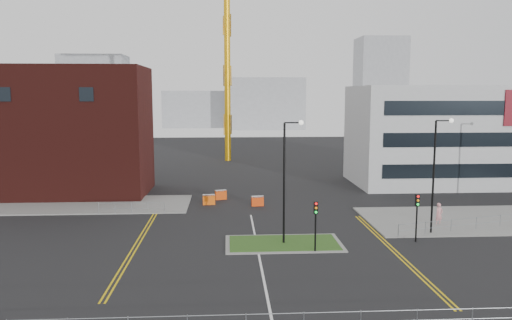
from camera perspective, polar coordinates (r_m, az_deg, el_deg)
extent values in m
plane|color=black|center=(29.84, 1.03, -14.18)|extent=(200.00, 200.00, 0.00)
cube|color=slate|center=(53.89, -22.71, -4.80)|extent=(28.00, 8.00, 0.12)
cube|color=slate|center=(49.37, 26.19, -6.09)|extent=(24.00, 10.00, 0.12)
cube|color=slate|center=(37.53, 3.18, -9.51)|extent=(8.60, 4.60, 0.08)
cube|color=#244617|center=(37.52, 3.18, -9.48)|extent=(8.00, 4.00, 0.12)
cube|color=#3F130F|center=(58.57, -21.13, 3.10)|extent=(18.00, 10.00, 14.00)
cube|color=black|center=(55.13, -26.91, 6.71)|extent=(1.40, 0.10, 1.40)
cube|color=black|center=(52.48, -18.81, 7.12)|extent=(1.40, 0.10, 1.40)
cube|color=silver|center=(66.13, 21.87, 2.65)|extent=(25.00, 12.00, 12.00)
cube|color=black|center=(61.15, 24.10, -1.13)|extent=(22.00, 0.10, 1.60)
cube|color=black|center=(60.76, 24.27, 2.13)|extent=(22.00, 0.10, 1.60)
cube|color=black|center=(60.57, 24.45, 5.43)|extent=(22.00, 0.10, 1.60)
cylinder|color=#E8A20D|center=(82.78, -3.31, 11.03)|extent=(1.00, 1.00, 32.12)
cylinder|color=black|center=(36.47, 3.23, -2.79)|extent=(0.16, 0.16, 9.00)
cylinder|color=black|center=(36.01, 4.23, 4.28)|extent=(1.20, 0.10, 0.10)
sphere|color=silver|center=(36.09, 5.18, 4.28)|extent=(0.36, 0.36, 0.36)
cylinder|color=black|center=(41.47, 19.62, -1.97)|extent=(0.16, 0.16, 9.00)
cylinder|color=black|center=(41.24, 20.66, 4.23)|extent=(1.20, 0.10, 0.10)
sphere|color=silver|center=(41.49, 21.42, 4.21)|extent=(0.36, 0.36, 0.36)
cylinder|color=black|center=(35.50, 6.80, -8.10)|extent=(0.12, 0.12, 3.00)
cube|color=black|center=(35.08, 6.85, -5.42)|extent=(0.28, 0.22, 0.90)
sphere|color=red|center=(34.89, 6.89, -4.99)|extent=(0.18, 0.18, 0.18)
sphere|color=orange|center=(34.96, 6.89, -5.47)|extent=(0.18, 0.18, 0.18)
sphere|color=#0CCC33|center=(35.03, 6.88, -5.95)|extent=(0.18, 0.18, 0.18)
cylinder|color=black|center=(39.51, 17.86, -6.80)|extent=(0.12, 0.12, 3.00)
cube|color=black|center=(39.13, 17.96, -4.38)|extent=(0.28, 0.22, 0.90)
sphere|color=red|center=(38.96, 18.05, -3.99)|extent=(0.18, 0.18, 0.18)
sphere|color=orange|center=(39.01, 18.03, -4.42)|extent=(0.18, 0.18, 0.18)
sphere|color=#0CCC33|center=(39.08, 18.01, -4.85)|extent=(0.18, 0.18, 0.18)
cylinder|color=gray|center=(23.93, 2.18, -17.15)|extent=(24.00, 0.04, 0.04)
cylinder|color=gray|center=(47.55, -14.06, -4.80)|extent=(6.00, 0.04, 0.04)
cylinder|color=gray|center=(47.66, -14.04, -5.39)|extent=(6.00, 0.04, 0.04)
cylinder|color=gray|center=(48.31, -17.55, -5.34)|extent=(0.05, 0.05, 1.10)
cylinder|color=gray|center=(47.19, -10.44, -5.41)|extent=(0.05, 0.05, 1.10)
cylinder|color=gray|center=(46.30, 26.16, -5.69)|extent=(19.01, 5.04, 0.04)
cylinder|color=gray|center=(46.42, 26.13, -6.30)|extent=(19.01, 5.04, 0.04)
cylinder|color=gray|center=(40.31, 15.95, -7.83)|extent=(0.05, 0.05, 1.10)
cube|color=silver|center=(31.70, 0.75, -12.83)|extent=(0.15, 30.00, 0.01)
cube|color=gold|center=(39.82, -13.29, -8.75)|extent=(0.12, 24.00, 0.01)
cube|color=gold|center=(39.77, -12.86, -8.75)|extent=(0.12, 24.00, 0.01)
cube|color=gold|center=(37.27, 15.25, -9.95)|extent=(0.12, 20.00, 0.01)
cube|color=gold|center=(37.36, 15.69, -9.92)|extent=(0.12, 20.00, 0.01)
cube|color=gray|center=(152.41, -17.88, 7.20)|extent=(18.00, 12.00, 22.00)
cube|color=gray|center=(158.13, 1.06, 6.47)|extent=(24.00, 12.00, 16.00)
cube|color=gray|center=(159.77, 13.97, 8.42)|extent=(14.00, 12.00, 28.00)
cube|color=gray|center=(167.81, -5.37, 5.82)|extent=(30.00, 12.00, 12.00)
imported|color=pink|center=(45.02, 20.19, -5.85)|extent=(0.82, 0.67, 1.93)
cube|color=#E8490C|center=(52.71, -4.05, -4.00)|extent=(1.27, 0.75, 1.00)
cube|color=silver|center=(52.62, -4.05, -3.51)|extent=(1.27, 0.75, 0.12)
cube|color=#F65E0D|center=(50.43, -5.41, -4.53)|extent=(1.27, 0.56, 1.02)
cube|color=silver|center=(50.33, -5.41, -4.02)|extent=(1.27, 0.56, 0.12)
cube|color=#EB410D|center=(49.59, 0.18, -4.72)|extent=(1.24, 0.53, 1.00)
cube|color=silver|center=(49.49, 0.18, -4.21)|extent=(1.24, 0.53, 0.12)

